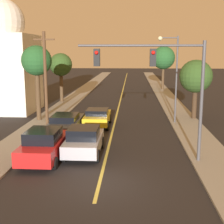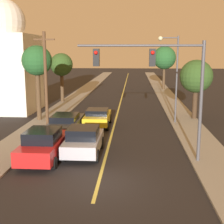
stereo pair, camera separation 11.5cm
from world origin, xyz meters
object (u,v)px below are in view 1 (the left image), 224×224
at_px(traffic_signal_mast, 161,75).
at_px(tree_right_near, 196,77).
at_px(tree_right_far, 163,58).
at_px(car_near_lane_second, 97,117).
at_px(streetlamp_right, 172,68).
at_px(tree_left_far, 37,62).
at_px(car_outer_lane_second, 66,123).
at_px(utility_pole_left, 45,78).
at_px(domed_building_left, 5,62).
at_px(car_outer_lane_front, 44,145).
at_px(tree_left_near, 61,65).
at_px(car_near_lane_front, 84,141).

height_order(traffic_signal_mast, tree_right_near, traffic_signal_mast).
distance_m(traffic_signal_mast, tree_right_far, 32.76).
height_order(car_near_lane_second, streetlamp_right, streetlamp_right).
bearing_deg(tree_left_far, streetlamp_right, -1.33).
relative_size(car_outer_lane_second, tree_right_far, 0.76).
height_order(traffic_signal_mast, utility_pole_left, utility_pole_left).
distance_m(utility_pole_left, domed_building_left, 8.75).
bearing_deg(tree_right_far, car_outer_lane_second, -109.36).
distance_m(car_outer_lane_front, car_outer_lane_second, 5.57).
bearing_deg(car_near_lane_second, domed_building_left, 148.59).
bearing_deg(tree_left_near, car_near_lane_second, -64.56).
xyz_separation_m(utility_pole_left, domed_building_left, (-5.83, 6.45, 1.02)).
bearing_deg(car_near_lane_second, car_near_lane_front, -90.00).
height_order(utility_pole_left, domed_building_left, domed_building_left).
bearing_deg(car_outer_lane_second, domed_building_left, 132.60).
xyz_separation_m(tree_left_far, domed_building_left, (-4.54, 4.32, -0.12)).
height_order(car_near_lane_second, car_outer_lane_front, car_outer_lane_front).
distance_m(car_near_lane_second, car_outer_lane_front, 8.26).
bearing_deg(tree_left_far, utility_pole_left, -58.59).
relative_size(streetlamp_right, domed_building_left, 0.64).
height_order(car_near_lane_front, car_near_lane_second, car_near_lane_front).
xyz_separation_m(car_outer_lane_front, domed_building_left, (-7.74, 13.98, 4.07)).
distance_m(car_near_lane_front, car_outer_lane_front, 2.29).
height_order(car_outer_lane_second, tree_right_near, tree_right_near).
bearing_deg(traffic_signal_mast, tree_left_near, 116.62).
height_order(car_near_lane_second, tree_left_near, tree_left_near).
height_order(car_outer_lane_front, car_outer_lane_second, car_outer_lane_front).
xyz_separation_m(tree_right_near, tree_right_far, (-0.70, 21.65, 1.17)).
height_order(car_near_lane_front, utility_pole_left, utility_pole_left).
xyz_separation_m(tree_left_far, tree_right_near, (13.45, 1.43, -1.29)).
bearing_deg(car_near_lane_second, car_outer_lane_second, -130.05).
height_order(utility_pole_left, tree_left_far, utility_pole_left).
xyz_separation_m(traffic_signal_mast, tree_left_far, (-9.48, 9.51, 0.33)).
bearing_deg(car_near_lane_front, traffic_signal_mast, -11.51).
distance_m(car_outer_lane_second, utility_pole_left, 4.16).
height_order(car_near_lane_front, traffic_signal_mast, traffic_signal_mast).
height_order(car_near_lane_front, car_outer_lane_second, car_near_lane_front).
distance_m(tree_left_near, domed_building_left, 7.06).
bearing_deg(domed_building_left, tree_right_near, -9.13).
relative_size(traffic_signal_mast, streetlamp_right, 0.93).
distance_m(car_outer_lane_second, tree_left_near, 14.84).
bearing_deg(car_near_lane_second, car_outer_lane_front, -104.37).
bearing_deg(streetlamp_right, utility_pole_left, -169.35).
distance_m(tree_left_far, tree_right_far, 26.37).
bearing_deg(tree_left_near, car_outer_lane_second, -76.17).
distance_m(tree_left_far, tree_right_near, 13.58).
height_order(car_outer_lane_front, streetlamp_right, streetlamp_right).
xyz_separation_m(car_near_lane_second, car_outer_lane_front, (-2.05, -8.01, 0.10)).
bearing_deg(domed_building_left, car_outer_lane_second, -47.40).
xyz_separation_m(car_near_lane_second, car_outer_lane_second, (-2.05, -2.44, 0.02)).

